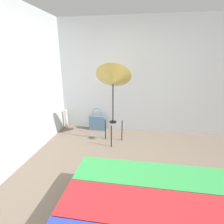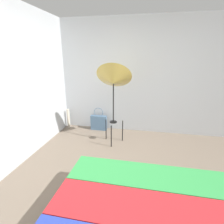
{
  "view_description": "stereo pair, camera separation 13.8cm",
  "coord_description": "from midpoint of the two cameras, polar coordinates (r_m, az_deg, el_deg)",
  "views": [
    {
      "loc": [
        0.11,
        -1.95,
        1.75
      ],
      "look_at": [
        -0.39,
        1.22,
        0.73
      ],
      "focal_mm": 28.0,
      "sensor_mm": 36.0,
      "label": 1
    },
    {
      "loc": [
        0.24,
        -1.92,
        1.75
      ],
      "look_at": [
        -0.39,
        1.22,
        0.73
      ],
      "focal_mm": 28.0,
      "sensor_mm": 36.0,
      "label": 2
    }
  ],
  "objects": [
    {
      "name": "paper_roll",
      "position": [
        4.61,
        -13.25,
        -1.99
      ],
      "size": [
        0.07,
        0.07,
        0.49
      ],
      "color": "beige",
      "rests_on": "ground_plane"
    },
    {
      "name": "wall_back",
      "position": [
        4.13,
        9.13,
        11.1
      ],
      "size": [
        8.0,
        0.05,
        2.6
      ],
      "color": "#B7BCC1",
      "rests_on": "ground_plane"
    },
    {
      "name": "ground_plane",
      "position": [
        2.61,
        5.13,
        -24.53
      ],
      "size": [
        14.0,
        14.0,
        0.0
      ],
      "primitive_type": "plane",
      "color": "#756656"
    },
    {
      "name": "tote_bag",
      "position": [
        4.36,
        -3.44,
        -3.39
      ],
      "size": [
        0.4,
        0.11,
        0.57
      ],
      "color": "slate",
      "rests_on": "ground_plane"
    },
    {
      "name": "photo_umbrella",
      "position": [
        3.42,
        1.63,
        10.36
      ],
      "size": [
        0.7,
        0.63,
        1.65
      ],
      "color": "black",
      "rests_on": "ground_plane"
    },
    {
      "name": "wall_side_left",
      "position": [
        3.58,
        -22.85,
        9.0
      ],
      "size": [
        0.05,
        8.0,
        2.6
      ],
      "color": "#B7BCC1",
      "rests_on": "ground_plane"
    }
  ]
}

